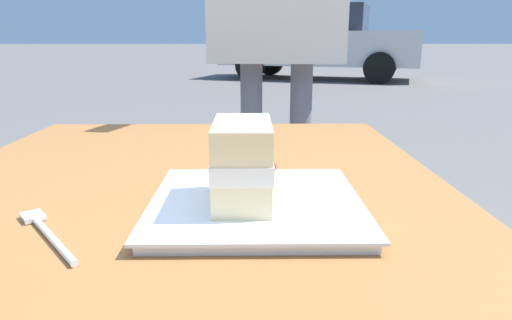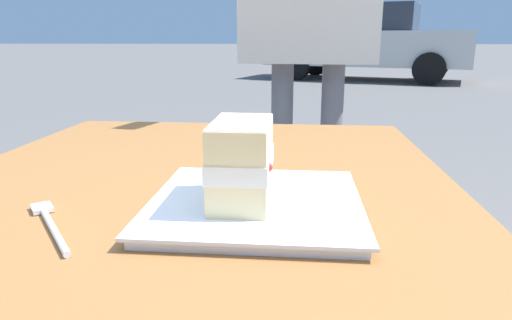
# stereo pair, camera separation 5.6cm
# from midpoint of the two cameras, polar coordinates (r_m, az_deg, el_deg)

# --- Properties ---
(dessert_plate) EXTENTS (0.26, 0.26, 0.02)m
(dessert_plate) POSITION_cam_midpoint_polar(r_m,az_deg,el_deg) (0.58, -2.79, -5.63)
(dessert_plate) COLOR white
(dessert_plate) RESTS_ON patio_table
(cake_slice) EXTENTS (0.13, 0.08, 0.10)m
(cake_slice) POSITION_cam_midpoint_polar(r_m,az_deg,el_deg) (0.55, -4.67, -0.36)
(cake_slice) COLOR beige
(cake_slice) RESTS_ON dessert_plate
(dessert_fork) EXTENTS (0.14, 0.12, 0.01)m
(dessert_fork) POSITION_cam_midpoint_polar(r_m,az_deg,el_deg) (0.58, -27.52, -8.03)
(dessert_fork) COLOR silver
(dessert_fork) RESTS_ON patio_table
(parked_car_near) EXTENTS (3.02, 4.72, 1.64)m
(parked_car_near) POSITION_cam_midpoint_polar(r_m,az_deg,el_deg) (10.86, 7.55, 14.57)
(parked_car_near) COLOR beige
(parked_car_near) RESTS_ON ground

